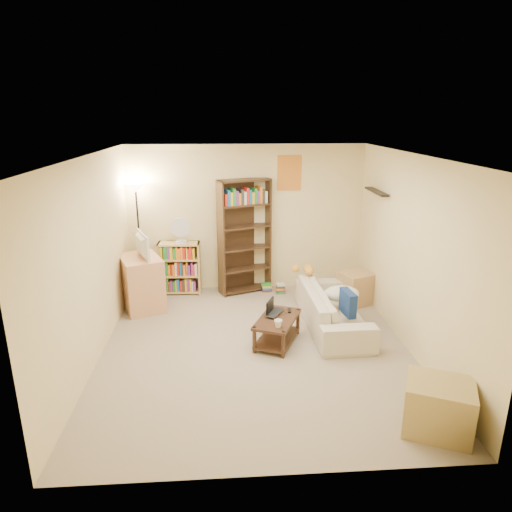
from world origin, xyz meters
name	(u,v)px	position (x,y,z in m)	size (l,w,h in m)	color
room	(256,229)	(0.00, 0.01, 1.62)	(4.50, 4.54, 2.52)	tan
sofa	(332,308)	(1.16, 0.59, 0.28)	(0.80, 1.93, 0.56)	beige
navy_pillow	(348,303)	(1.26, 0.18, 0.53)	(0.37, 0.11, 0.33)	navy
cream_blanket	(342,294)	(1.29, 0.64, 0.48)	(0.51, 0.37, 0.22)	silver
tabby_cat	(306,269)	(0.89, 1.31, 0.63)	(0.44, 0.17, 0.15)	gold
coffee_table	(277,327)	(0.30, 0.12, 0.23)	(0.75, 0.93, 0.36)	#3B2516
laptop	(278,314)	(0.32, 0.22, 0.38)	(0.39, 0.43, 0.03)	black
laptop_screen	(270,306)	(0.22, 0.27, 0.47)	(0.01, 0.27, 0.18)	white
mug	(278,324)	(0.28, -0.15, 0.41)	(0.15, 0.15, 0.10)	white
tv_remote	(289,310)	(0.49, 0.33, 0.37)	(0.05, 0.15, 0.02)	black
tv_stand	(142,283)	(-1.70, 1.44, 0.42)	(0.56, 0.79, 0.85)	tan
television	(139,245)	(-1.70, 1.44, 1.04)	(0.33, 0.64, 0.38)	black
tall_bookshelf	(245,234)	(-0.05, 2.05, 1.03)	(0.93, 0.59, 1.95)	#412D19
short_bookshelf	(180,268)	(-1.16, 2.05, 0.45)	(0.71, 0.30, 0.90)	tan
desk_fan	(181,230)	(-1.11, 2.01, 1.13)	(0.32, 0.18, 0.44)	silver
floor_lamp	(137,207)	(-1.80, 2.05, 1.52)	(0.32, 0.32, 1.91)	black
side_table	(355,288)	(1.72, 1.39, 0.26)	(0.46, 0.46, 0.52)	tan
end_cabinet	(438,407)	(1.65, -1.77, 0.26)	(0.62, 0.52, 0.52)	tan
book_stacks	(274,288)	(0.46, 1.94, 0.08)	(0.41, 0.24, 0.17)	red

